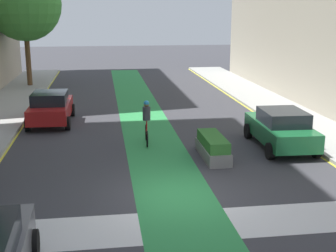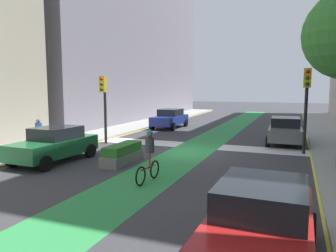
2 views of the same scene
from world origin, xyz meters
The scene contains 16 objects.
ground_plane centered at (0.00, 0.00, 0.00)m, with size 120.00×120.00×0.00m, color #38383D.
bike_lane_paint centered at (-0.11, 0.00, 0.00)m, with size 2.40×60.00×0.01m, color #2D8C47.
crosswalk_band centered at (0.00, -2.00, 0.00)m, with size 12.00×1.80×0.01m, color silver.
curb_stripe_left centered at (-6.00, 0.00, 0.01)m, with size 0.16×60.00×0.01m, color yellow.
sidewalk_right centered at (7.50, 0.00, 0.07)m, with size 3.00×60.00×0.15m, color #9E9E99.
curb_stripe_right centered at (6.00, 0.00, 0.01)m, with size 0.16×60.00×0.01m, color yellow.
buildings_right_row centered at (12.63, -5.73, 9.52)m, with size 7.48×56.50×21.92m.
traffic_signal_near_right centered at (5.40, -0.63, 2.82)m, with size 0.35×0.52×4.01m.
traffic_signal_near_left centered at (-5.65, -1.62, 3.00)m, with size 0.35×0.52×4.28m.
car_green_right_far centered at (4.90, 4.30, 0.80)m, with size 2.14×4.26×1.57m.
car_red_left_far centered at (-4.67, 9.83, 0.80)m, with size 2.09×4.23×1.57m.
car_grey_left_near centered at (-4.64, -4.58, 0.80)m, with size 2.13×4.25×1.57m.
car_blue_right_near centered at (4.51, -9.12, 0.80)m, with size 2.10×4.24×1.57m.
cyclist_in_lane centered at (-0.39, 5.56, 0.97)m, with size 0.32×1.73×1.86m.
pedestrian_sidewalk_right_a centered at (7.15, 2.84, 0.97)m, with size 0.34×0.34×1.61m.
median_planter centered at (1.89, 3.41, 0.40)m, with size 0.83×2.56×0.85m.
Camera 2 is at (-5.20, 15.89, 3.35)m, focal length 34.83 mm.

